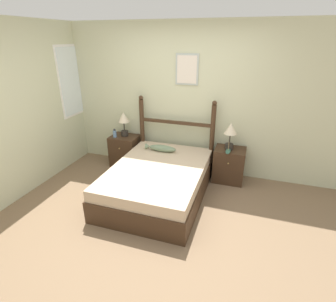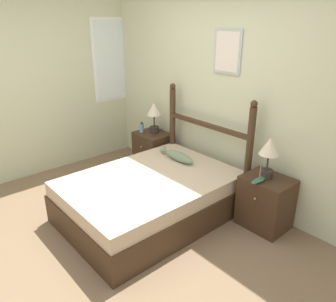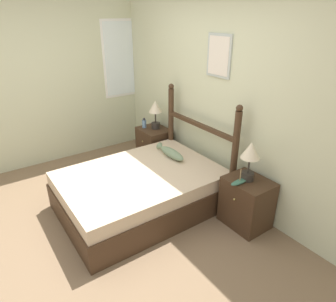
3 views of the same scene
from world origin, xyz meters
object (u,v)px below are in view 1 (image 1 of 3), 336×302
bed (158,181)px  table_lamp_right (231,132)px  nightstand_left (125,150)px  nightstand_right (229,165)px  fish_pillow (161,148)px  bottle (115,133)px  model_boat (228,151)px  table_lamp_left (124,120)px

bed → table_lamp_right: 1.41m
nightstand_left → nightstand_right: bearing=0.0°
bed → fish_pillow: bearing=105.2°
bed → bottle: (-1.12, 0.73, 0.41)m
model_boat → fish_pillow: (-1.11, -0.13, -0.05)m
nightstand_left → model_boat: (1.93, -0.13, 0.31)m
fish_pillow → bottle: bearing=170.2°
nightstand_right → bottle: size_ratio=3.57×
nightstand_right → table_lamp_left: (-1.96, 0.04, 0.59)m
table_lamp_left → bed: bearing=-41.2°
bed → table_lamp_left: 1.46m
bottle → fish_pillow: bearing=-9.8°
bed → nightstand_right: 1.28m
bed → nightstand_right: size_ratio=3.30×
bed → fish_pillow: 0.66m
nightstand_left → table_lamp_right: (1.93, -0.01, 0.59)m
bottle → bed: bearing=-33.1°
bottle → nightstand_right: bearing=2.5°
table_lamp_left → fish_pillow: (0.83, -0.30, -0.33)m
nightstand_right → table_lamp_left: bearing=178.9°
nightstand_left → bottle: size_ratio=3.57×
bottle → model_boat: model_boat is taller
table_lamp_left → model_boat: table_lamp_left is taller
nightstand_left → fish_pillow: fish_pillow is taller
table_lamp_right → bottle: 2.09m
bed → table_lamp_left: size_ratio=4.25×
table_lamp_left → table_lamp_right: bearing=-1.4°
bed → table_lamp_left: table_lamp_left is taller
nightstand_right → fish_pillow: 1.19m
nightstand_right → fish_pillow: (-1.13, -0.26, 0.26)m
model_boat → bed: bearing=-144.0°
nightstand_right → table_lamp_right: (-0.03, -0.01, 0.59)m
table_lamp_right → model_boat: 0.31m
table_lamp_left → model_boat: (1.94, -0.17, -0.28)m
bed → table_lamp_left: (-0.98, 0.86, 0.64)m
table_lamp_left → bottle: table_lamp_left is taller
nightstand_right → table_lamp_right: size_ratio=1.29×
nightstand_left → model_boat: bearing=-3.9°
bed → nightstand_left: bearing=140.0°
nightstand_right → model_boat: model_boat is taller
bottle → table_lamp_right: bearing=2.3°
bed → table_lamp_right: bearing=40.6°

